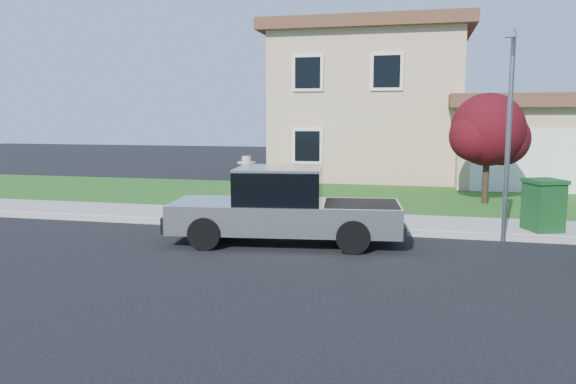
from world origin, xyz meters
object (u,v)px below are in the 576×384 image
(pickup_truck, at_px, (284,208))
(ornamental_tree, at_px, (489,133))
(woman, at_px, (247,195))
(trash_bin, at_px, (543,205))
(street_lamp, at_px, (509,124))

(pickup_truck, bearing_deg, ornamental_tree, 45.36)
(woman, height_order, ornamental_tree, ornamental_tree)
(trash_bin, distance_m, street_lamp, 2.28)
(pickup_truck, relative_size, trash_bin, 4.41)
(pickup_truck, bearing_deg, street_lamp, 7.25)
(pickup_truck, distance_m, ornamental_tree, 8.33)
(ornamental_tree, height_order, trash_bin, ornamental_tree)
(ornamental_tree, relative_size, street_lamp, 0.74)
(trash_bin, xyz_separation_m, street_lamp, (-0.98, -0.82, 1.89))
(woman, xyz_separation_m, trash_bin, (7.03, 0.87, -0.11))
(pickup_truck, distance_m, street_lamp, 5.30)
(ornamental_tree, bearing_deg, woman, -139.54)
(street_lamp, bearing_deg, pickup_truck, -149.53)
(pickup_truck, distance_m, trash_bin, 6.14)
(ornamental_tree, height_order, street_lamp, street_lamp)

